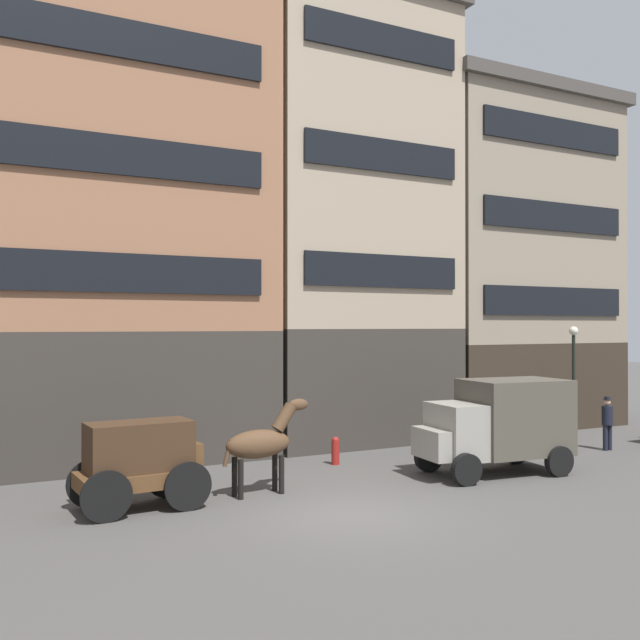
# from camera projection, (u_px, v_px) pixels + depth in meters

# --- Properties ---
(ground_plane) EXTENTS (120.00, 120.00, 0.00)m
(ground_plane) POSITION_uv_depth(u_px,v_px,m) (352.00, 515.00, 15.24)
(ground_plane) COLOR #4C4947
(building_center_left) EXTENTS (10.33, 6.35, 17.63)m
(building_center_left) POSITION_uv_depth(u_px,v_px,m) (104.00, 178.00, 22.10)
(building_center_left) COLOR #38332D
(building_center_left) RESTS_ON ground_plane
(building_center_right) EXTENTS (7.56, 6.35, 16.25)m
(building_center_right) POSITION_uv_depth(u_px,v_px,m) (341.00, 218.00, 26.06)
(building_center_right) COLOR #38332D
(building_center_right) RESTS_ON ground_plane
(building_far_right) EXTENTS (8.93, 6.35, 13.85)m
(building_far_right) POSITION_uv_depth(u_px,v_px,m) (502.00, 260.00, 29.69)
(building_far_right) COLOR #33281E
(building_far_right) RESTS_ON ground_plane
(cargo_wagon) EXTENTS (2.98, 1.67, 1.98)m
(cargo_wagon) POSITION_uv_depth(u_px,v_px,m) (141.00, 458.00, 15.74)
(cargo_wagon) COLOR brown
(cargo_wagon) RESTS_ON ground_plane
(draft_horse) EXTENTS (2.35, 0.70, 2.30)m
(draft_horse) POSITION_uv_depth(u_px,v_px,m) (262.00, 443.00, 17.11)
(draft_horse) COLOR #513823
(draft_horse) RESTS_ON ground_plane
(delivery_truck_near) EXTENTS (4.49, 2.49, 2.62)m
(delivery_truck_near) POSITION_uv_depth(u_px,v_px,m) (498.00, 423.00, 19.52)
(delivery_truck_near) COLOR gray
(delivery_truck_near) RESTS_ON ground_plane
(pedestrian_officer) EXTENTS (0.41, 0.41, 1.79)m
(pedestrian_officer) POSITION_uv_depth(u_px,v_px,m) (607.00, 421.00, 23.14)
(pedestrian_officer) COLOR black
(pedestrian_officer) RESTS_ON ground_plane
(streetlamp_curbside) EXTENTS (0.32, 0.32, 4.12)m
(streetlamp_curbside) POSITION_uv_depth(u_px,v_px,m) (574.00, 366.00, 25.10)
(streetlamp_curbside) COLOR black
(streetlamp_curbside) RESTS_ON ground_plane
(fire_hydrant_curbside) EXTENTS (0.24, 0.24, 0.83)m
(fire_hydrant_curbside) POSITION_uv_depth(u_px,v_px,m) (335.00, 450.00, 20.77)
(fire_hydrant_curbside) COLOR maroon
(fire_hydrant_curbside) RESTS_ON ground_plane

